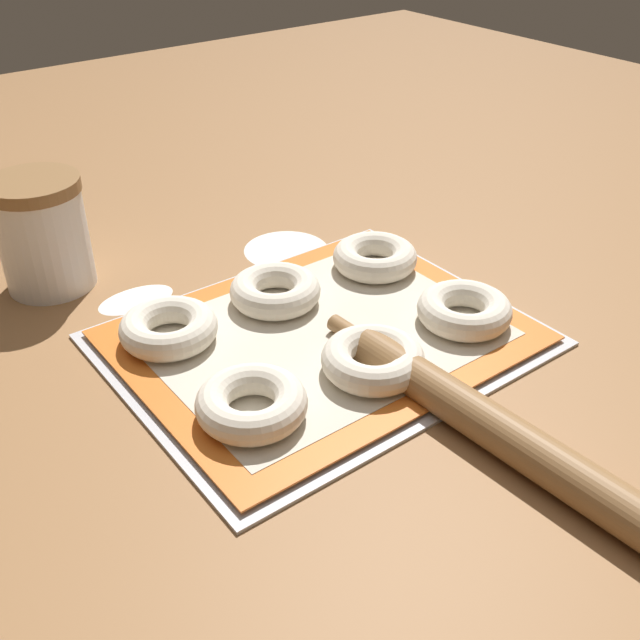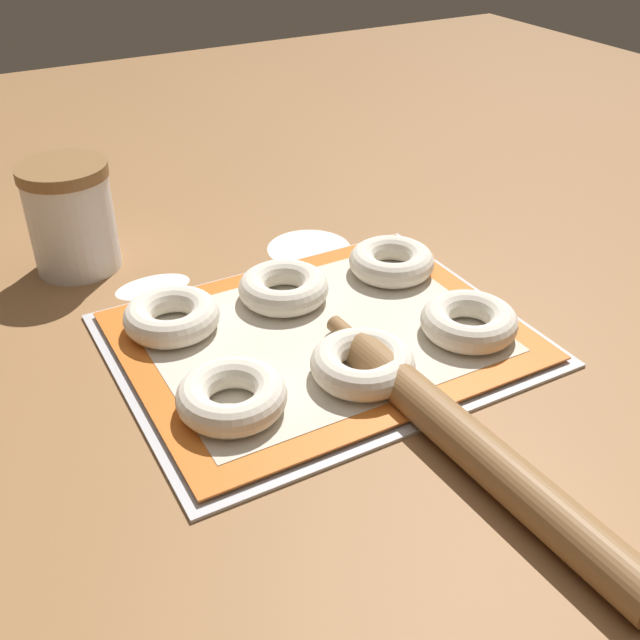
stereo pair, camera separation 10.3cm
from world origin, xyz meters
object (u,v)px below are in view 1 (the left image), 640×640
at_px(baking_tray, 320,337).
at_px(bagel_back_center, 275,290).
at_px(bagel_front_center, 373,359).
at_px(rolling_pin, 502,433).
at_px(flour_canister, 43,234).
at_px(bagel_back_left, 169,328).
at_px(bagel_front_left, 252,403).
at_px(bagel_back_right, 375,257).
at_px(bagel_front_right, 464,310).

relative_size(baking_tray, bagel_back_center, 4.15).
height_order(bagel_front_center, rolling_pin, same).
xyz_separation_m(flour_canister, rolling_pin, (0.22, -0.57, -0.05)).
bearing_deg(bagel_back_left, bagel_front_left, -89.20).
bearing_deg(bagel_back_right, bagel_back_left, 177.50).
height_order(bagel_front_left, bagel_front_right, same).
relative_size(bagel_back_center, rolling_pin, 0.23).
relative_size(bagel_front_right, bagel_back_right, 1.00).
relative_size(bagel_front_center, flour_canister, 0.76).
relative_size(baking_tray, bagel_back_left, 4.15).
relative_size(baking_tray, rolling_pin, 0.94).
distance_m(bagel_back_center, rolling_pin, 0.34).
xyz_separation_m(bagel_front_right, rolling_pin, (-0.12, -0.17, -0.01)).
xyz_separation_m(baking_tray, bagel_back_center, (-0.00, 0.09, 0.02)).
bearing_deg(bagel_back_center, bagel_front_right, -48.40).
xyz_separation_m(bagel_back_right, rolling_pin, (-0.13, -0.33, -0.01)).
height_order(bagel_front_left, bagel_back_left, same).
relative_size(bagel_back_center, flour_canister, 0.76).
height_order(bagel_back_left, bagel_back_center, same).
bearing_deg(baking_tray, bagel_back_center, 92.38).
height_order(baking_tray, rolling_pin, rolling_pin).
relative_size(baking_tray, bagel_front_center, 4.15).
bearing_deg(bagel_front_center, bagel_front_right, 3.87).
bearing_deg(bagel_back_center, bagel_front_left, -130.48).
height_order(bagel_back_right, flour_canister, flour_canister).
xyz_separation_m(bagel_front_center, bagel_back_right, (0.15, 0.17, 0.00)).
height_order(bagel_back_left, bagel_back_right, same).
relative_size(bagel_front_right, rolling_pin, 0.23).
bearing_deg(flour_canister, bagel_front_left, -81.85).
bearing_deg(baking_tray, bagel_back_left, 148.23).
height_order(bagel_front_left, bagel_back_right, same).
relative_size(bagel_back_left, flour_canister, 0.76).
xyz_separation_m(bagel_front_left, flour_canister, (-0.06, 0.39, 0.05)).
relative_size(bagel_front_left, flour_canister, 0.76).
distance_m(baking_tray, flour_canister, 0.38).
distance_m(baking_tray, bagel_front_center, 0.10).
height_order(bagel_front_left, rolling_pin, same).
xyz_separation_m(bagel_front_center, flour_canister, (-0.20, 0.41, 0.05)).
relative_size(bagel_back_left, bagel_back_center, 1.00).
bearing_deg(bagel_front_left, flour_canister, 98.15).
relative_size(bagel_front_right, flour_canister, 0.76).
bearing_deg(bagel_front_center, flour_canister, 115.88).
bearing_deg(flour_canister, bagel_back_right, -34.11).
bearing_deg(bagel_back_center, bagel_back_right, -3.07).
distance_m(baking_tray, rolling_pin, 0.25).
relative_size(bagel_front_right, bagel_back_left, 1.00).
bearing_deg(bagel_front_center, rolling_pin, -80.76).
relative_size(bagel_front_center, bagel_back_center, 1.00).
xyz_separation_m(bagel_back_center, flour_canister, (-0.20, 0.23, 0.05)).
bearing_deg(bagel_back_left, bagel_front_right, -30.81).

